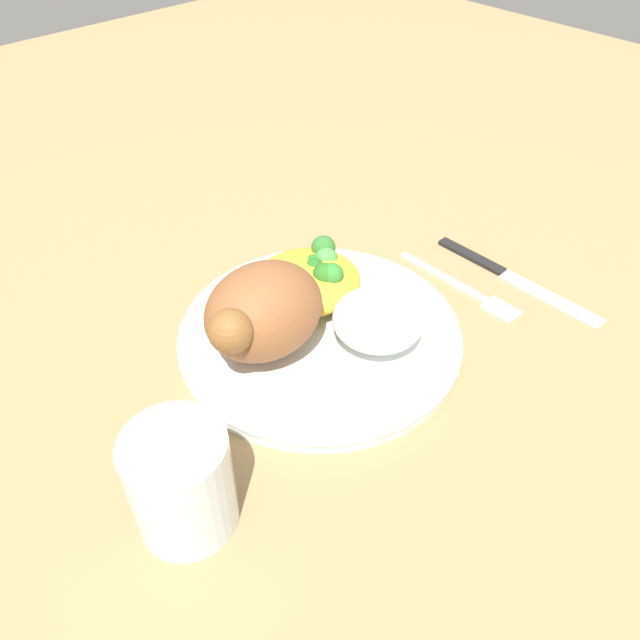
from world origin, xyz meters
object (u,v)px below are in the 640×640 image
roasted_chicken (262,312)px  knife (502,271)px  fork (464,287)px  water_glass (181,482)px  mac_cheese_with_broccoli (309,278)px  rice_pile (378,319)px  plate (320,334)px

roasted_chicken → knife: size_ratio=0.61×
fork → water_glass: (0.35, 0.02, 0.04)m
roasted_chicken → water_glass: 0.16m
roasted_chicken → mac_cheese_with_broccoli: bearing=-159.7°
mac_cheese_with_broccoli → water_glass: bearing=27.5°
rice_pile → water_glass: (0.22, 0.03, 0.01)m
fork → knife: (-0.05, 0.01, 0.00)m
knife → fork: bearing=-12.4°
rice_pile → roasted_chicken: bearing=-35.2°
knife → water_glass: 0.40m
roasted_chicken → fork: roasted_chicken is taller
fork → mac_cheese_with_broccoli: bearing=-34.5°
roasted_chicken → knife: (-0.26, 0.07, -0.05)m
mac_cheese_with_broccoli → roasted_chicken: bearing=20.3°
knife → water_glass: size_ratio=2.30×
fork → roasted_chicken: bearing=-15.8°
knife → water_glass: water_glass is taller
plate → water_glass: (0.19, 0.07, 0.03)m
plate → roasted_chicken: 0.07m
plate → water_glass: water_glass is taller
rice_pile → knife: size_ratio=0.42×
plate → rice_pile: bearing=125.3°
plate → mac_cheese_with_broccoli: size_ratio=2.46×
roasted_chicken → fork: (-0.21, 0.06, -0.05)m
mac_cheese_with_broccoli → knife: bearing=150.9°
roasted_chicken → rice_pile: (-0.08, 0.06, -0.02)m
roasted_chicken → knife: roasted_chicken is taller
mac_cheese_with_broccoli → rice_pile: bearing=90.9°
rice_pile → fork: (-0.13, 0.00, -0.03)m
rice_pile → knife: (-0.18, 0.01, -0.03)m
plate → roasted_chicken: size_ratio=2.22×
plate → mac_cheese_with_broccoli: 0.06m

